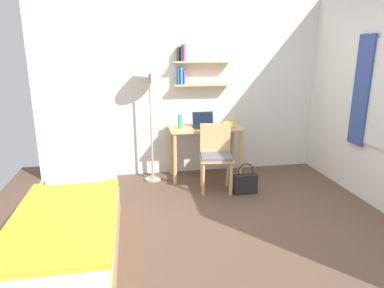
{
  "coord_description": "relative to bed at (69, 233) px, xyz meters",
  "views": [
    {
      "loc": [
        -0.85,
        -3.0,
        1.83
      ],
      "look_at": [
        -0.21,
        0.51,
        0.85
      ],
      "focal_mm": 31.8,
      "sensor_mm": 36.0,
      "label": 1
    }
  ],
  "objects": [
    {
      "name": "handbag",
      "position": [
        2.05,
        1.09,
        -0.09
      ],
      "size": [
        0.31,
        0.11,
        0.42
      ],
      "color": "#232328",
      "rests_on": "ground_plane"
    },
    {
      "name": "desk",
      "position": [
        1.65,
        1.8,
        0.37
      ],
      "size": [
        1.05,
        0.52,
        0.76
      ],
      "color": "tan",
      "rests_on": "ground_plane"
    },
    {
      "name": "laptop",
      "position": [
        1.63,
        1.8,
        0.58
      ],
      "size": [
        0.31,
        0.22,
        0.22
      ],
      "color": "black",
      "rests_on": "desk"
    },
    {
      "name": "water_bottle",
      "position": [
        1.28,
        1.78,
        0.63
      ],
      "size": [
        0.06,
        0.06,
        0.2
      ],
      "primitive_type": "cylinder",
      "color": "#42A87F",
      "rests_on": "desk"
    },
    {
      "name": "desk_chair",
      "position": [
        1.7,
        1.32,
        0.26
      ],
      "size": [
        0.49,
        0.45,
        0.89
      ],
      "color": "tan",
      "rests_on": "ground_plane"
    },
    {
      "name": "bed",
      "position": [
        0.0,
        0.0,
        0.0
      ],
      "size": [
        0.87,
        1.91,
        0.54
      ],
      "color": "tan",
      "rests_on": "ground_plane"
    },
    {
      "name": "wall_back",
      "position": [
        1.46,
        2.12,
        1.07
      ],
      "size": [
        4.4,
        0.27,
        2.6
      ],
      "color": "white",
      "rests_on": "ground_plane"
    },
    {
      "name": "book_stack",
      "position": [
        2.0,
        1.75,
        0.56
      ],
      "size": [
        0.18,
        0.25,
        0.06
      ],
      "color": "gold",
      "rests_on": "desk"
    },
    {
      "name": "standing_lamp",
      "position": [
        0.88,
        1.81,
        1.33
      ],
      "size": [
        0.42,
        0.42,
        1.77
      ],
      "color": "#B2A893",
      "rests_on": "ground_plane"
    },
    {
      "name": "ground_plane",
      "position": [
        1.46,
        0.1,
        -0.24
      ],
      "size": [
        5.28,
        5.28,
        0.0
      ],
      "primitive_type": "plane",
      "color": "brown"
    }
  ]
}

